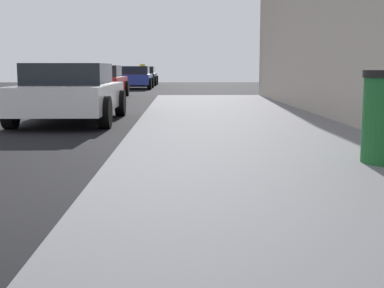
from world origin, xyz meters
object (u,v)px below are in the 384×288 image
(car_white, at_px, (71,92))
(car_blue, at_px, (135,77))
(car_black, at_px, (143,76))
(car_red, at_px, (101,81))

(car_white, height_order, car_blue, same)
(car_blue, height_order, car_black, car_black)
(car_white, distance_m, car_blue, 18.77)
(car_red, height_order, car_blue, same)
(car_red, distance_m, car_blue, 9.26)
(car_white, xyz_separation_m, car_blue, (-0.14, 18.77, -0.00))
(car_red, bearing_deg, car_white, -85.49)
(car_white, xyz_separation_m, car_black, (-0.16, 25.17, -0.00))
(car_red, relative_size, car_blue, 0.96)
(car_white, distance_m, car_red, 9.56)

